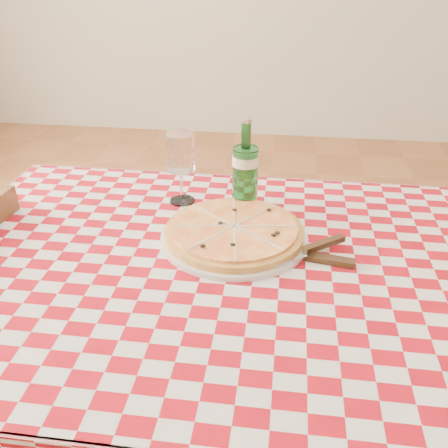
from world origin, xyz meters
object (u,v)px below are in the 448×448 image
object	(u,v)px
dining_table	(229,302)
water_bottle	(245,165)
pizza_plate	(234,231)
wine_glass	(181,169)

from	to	relation	value
dining_table	water_bottle	xyz separation A→B (m)	(0.01, 0.26, 0.21)
water_bottle	dining_table	bearing A→B (deg)	-91.29
pizza_plate	water_bottle	xyz separation A→B (m)	(0.01, 0.16, 0.09)
dining_table	wine_glass	world-z (taller)	wine_glass
pizza_plate	dining_table	bearing A→B (deg)	-88.71
pizza_plate	wine_glass	world-z (taller)	wine_glass
wine_glass	water_bottle	bearing A→B (deg)	-5.10
pizza_plate	wine_glass	distance (m)	0.24
water_bottle	wine_glass	bearing A→B (deg)	174.90
dining_table	pizza_plate	world-z (taller)	pizza_plate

